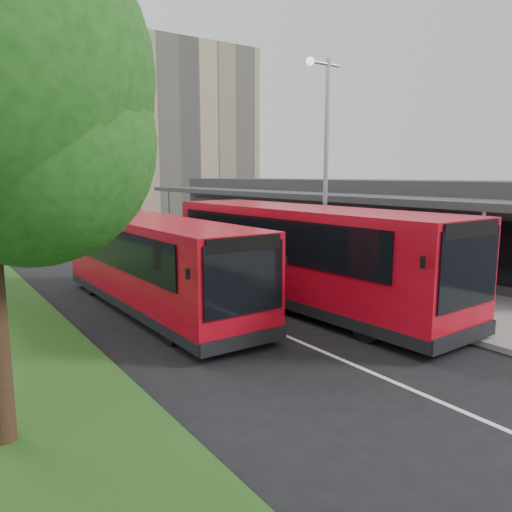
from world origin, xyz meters
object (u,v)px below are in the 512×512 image
Objects in this scene: lamp_post_near at (324,161)px; car_near at (43,215)px; litter_bin at (244,249)px; bus_main at (305,256)px; bollard at (169,233)px; bus_second at (155,264)px; lamp_post_far at (124,168)px.

car_near is (-2.05, 36.83, -4.19)m from lamp_post_near.
lamp_post_near is 8.00m from litter_bin.
litter_bin is at bearing 68.05° from bus_main.
lamp_post_near is at bearing -93.91° from bollard.
litter_bin is (2.76, 7.86, -0.98)m from bus_main.
car_near is (-3.11, 30.02, -0.14)m from litter_bin.
bus_second is 35.87m from car_near.
lamp_post_near is 6.84m from bus_second.
lamp_post_far is at bearing 102.79° from bollard.
litter_bin is at bearing 81.17° from lamp_post_near.
bus_second is at bearing -116.15° from bollard.
bus_main is (-1.70, -21.05, -3.07)m from lamp_post_far.
bus_second is 10.06× the size of bollard.
lamp_post_near is 0.70× the size of bus_main.
lamp_post_near reaches higher than bollard.
bus_main is 4.77m from bus_second.
lamp_post_far is at bearing 90.00° from lamp_post_near.
car_near is (3.86, 35.64, -0.95)m from bus_second.
bollard is at bearing -61.20° from car_near.
bus_main is (-1.70, -1.05, -3.07)m from lamp_post_near.
car_near is at bearing 96.93° from lamp_post_far.
bus_second is at bearing -107.44° from lamp_post_far.
bus_main reaches higher than car_near.
bus_main is 3.72× the size of car_near.
litter_bin is 0.33× the size of car_near.
bus_main reaches higher than bollard.
bus_second is (-4.21, 2.24, -0.17)m from bus_main.
bollard is (6.96, 14.18, -0.82)m from bus_second.
lamp_post_near is 2.60× the size of car_near.
lamp_post_near is 1.00× the size of lamp_post_far.
car_near is at bearing 83.16° from bus_second.
litter_bin is (1.06, 6.81, -4.05)m from lamp_post_near.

